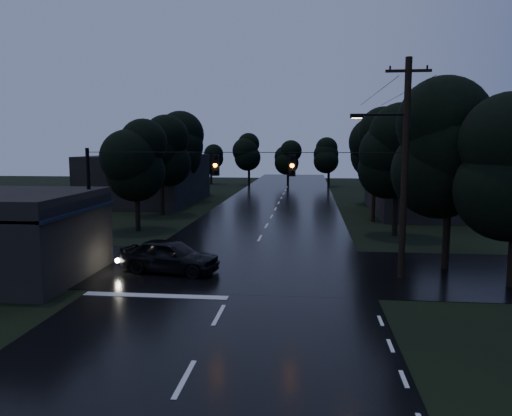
# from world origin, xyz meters

# --- Properties ---
(ground) EXTENTS (160.00, 160.00, 0.00)m
(ground) POSITION_xyz_m (0.00, 0.00, 0.00)
(ground) COLOR black
(ground) RESTS_ON ground
(main_road) EXTENTS (12.00, 120.00, 0.02)m
(main_road) POSITION_xyz_m (0.00, 30.00, 0.00)
(main_road) COLOR black
(main_road) RESTS_ON ground
(cross_street) EXTENTS (60.00, 9.00, 0.02)m
(cross_street) POSITION_xyz_m (0.00, 12.00, 0.00)
(cross_street) COLOR black
(cross_street) RESTS_ON ground
(building_far_right) EXTENTS (10.00, 14.00, 4.40)m
(building_far_right) POSITION_xyz_m (14.00, 34.00, 2.20)
(building_far_right) COLOR black
(building_far_right) RESTS_ON ground
(building_far_left) EXTENTS (10.00, 16.00, 5.00)m
(building_far_left) POSITION_xyz_m (-14.00, 40.00, 2.50)
(building_far_left) COLOR black
(building_far_left) RESTS_ON ground
(utility_pole_main) EXTENTS (3.50, 0.30, 10.00)m
(utility_pole_main) POSITION_xyz_m (7.41, 11.00, 5.26)
(utility_pole_main) COLOR black
(utility_pole_main) RESTS_ON ground
(utility_pole_far) EXTENTS (2.00, 0.30, 7.50)m
(utility_pole_far) POSITION_xyz_m (8.30, 28.00, 3.88)
(utility_pole_far) COLOR black
(utility_pole_far) RESTS_ON ground
(anchor_pole_left) EXTENTS (0.18, 0.18, 6.00)m
(anchor_pole_left) POSITION_xyz_m (-7.50, 11.00, 3.00)
(anchor_pole_left) COLOR black
(anchor_pole_left) RESTS_ON ground
(span_signals) EXTENTS (15.00, 0.37, 1.12)m
(span_signals) POSITION_xyz_m (0.56, 10.99, 5.24)
(span_signals) COLOR black
(span_signals) RESTS_ON ground
(tree_corner_near) EXTENTS (4.48, 4.48, 9.44)m
(tree_corner_near) POSITION_xyz_m (10.00, 13.00, 5.99)
(tree_corner_near) COLOR black
(tree_corner_near) RESTS_ON ground
(tree_left_a) EXTENTS (3.92, 3.92, 8.26)m
(tree_left_a) POSITION_xyz_m (-9.00, 22.00, 5.24)
(tree_left_a) COLOR black
(tree_left_a) RESTS_ON ground
(tree_left_b) EXTENTS (4.20, 4.20, 8.85)m
(tree_left_b) POSITION_xyz_m (-9.60, 30.00, 5.62)
(tree_left_b) COLOR black
(tree_left_b) RESTS_ON ground
(tree_left_c) EXTENTS (4.48, 4.48, 9.44)m
(tree_left_c) POSITION_xyz_m (-10.20, 40.00, 5.99)
(tree_left_c) COLOR black
(tree_left_c) RESTS_ON ground
(tree_right_a) EXTENTS (4.20, 4.20, 8.85)m
(tree_right_a) POSITION_xyz_m (9.00, 22.00, 5.62)
(tree_right_a) COLOR black
(tree_right_a) RESTS_ON ground
(tree_right_b) EXTENTS (4.48, 4.48, 9.44)m
(tree_right_b) POSITION_xyz_m (9.60, 30.00, 5.99)
(tree_right_b) COLOR black
(tree_right_b) RESTS_ON ground
(tree_right_c) EXTENTS (4.76, 4.76, 10.03)m
(tree_right_c) POSITION_xyz_m (10.20, 40.00, 6.37)
(tree_right_c) COLOR black
(tree_right_c) RESTS_ON ground
(car) EXTENTS (5.07, 2.73, 1.64)m
(car) POSITION_xyz_m (-3.46, 10.84, 0.82)
(car) COLOR black
(car) RESTS_ON ground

